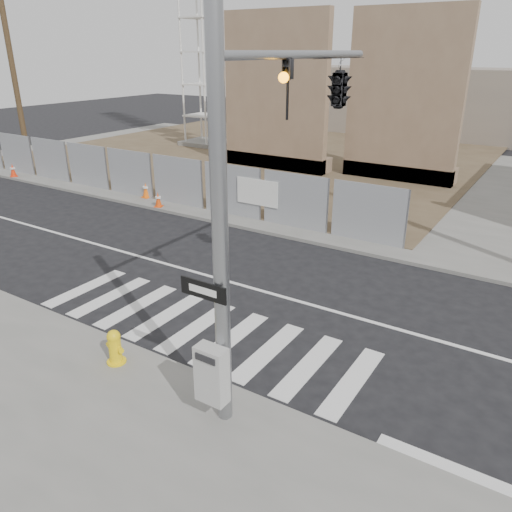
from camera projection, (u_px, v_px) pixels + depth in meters
The scene contains 13 objects.
ground at pixel (253, 289), 13.99m from camera, with size 100.00×100.00×0.00m, color black.
sidewalk_far at pixel (405, 183), 24.88m from camera, with size 50.00×20.00×0.12m, color slate.
signal_pole at pixel (305, 132), 9.34m from camera, with size 0.96×5.87×7.00m.
chain_link_fence at pixel (127, 172), 22.43m from camera, with size 24.60×0.04×2.00m, color gray.
concrete_wall_left at pixel (276, 108), 26.38m from camera, with size 6.00×1.30×8.00m.
concrete_wall_right at pixel (403, 114), 23.93m from camera, with size 5.50×1.30×8.00m.
crane_tower at pixel (199, 2), 31.25m from camera, with size 2.60×2.60×18.15m.
utility_pole_left at pixel (13, 71), 25.24m from camera, with size 1.60×0.28×10.00m.
fire_hydrant at pixel (115, 347), 10.34m from camera, with size 0.53×0.53×0.76m.
traffic_cone_a at pixel (13, 170), 25.83m from camera, with size 0.45×0.45×0.67m.
traffic_cone_b at pixel (146, 190), 22.11m from camera, with size 0.43×0.43×0.73m.
traffic_cone_c at pixel (158, 200), 20.82m from camera, with size 0.42×0.42×0.63m.
traffic_cone_d at pixel (274, 210), 19.27m from camera, with size 0.43×0.43×0.72m.
Camera 1 is at (6.83, -10.57, 6.18)m, focal length 35.00 mm.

